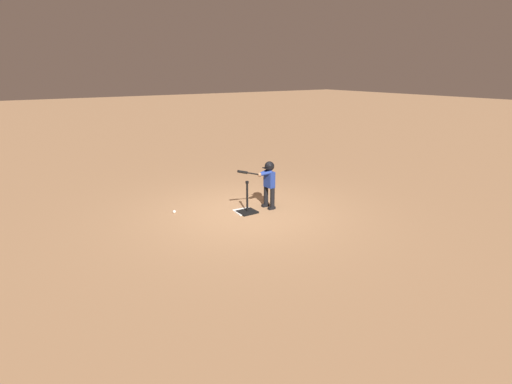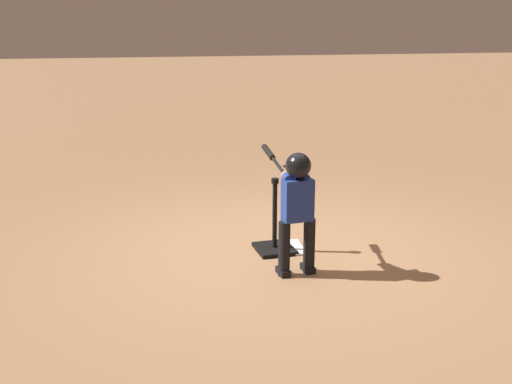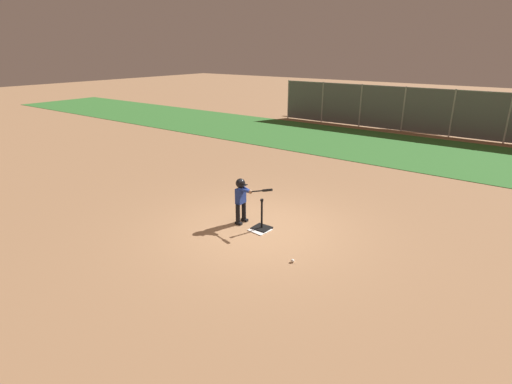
{
  "view_description": "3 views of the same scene",
  "coord_description": "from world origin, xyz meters",
  "px_view_note": "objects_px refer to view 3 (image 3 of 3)",
  "views": [
    {
      "loc": [
        4.76,
        7.52,
        3.23
      ],
      "look_at": [
        -0.08,
        0.26,
        0.55
      ],
      "focal_mm": 28.0,
      "sensor_mm": 36.0,
      "label": 1
    },
    {
      "loc": [
        -5.54,
        1.85,
        2.22
      ],
      "look_at": [
        -0.07,
        0.25,
        0.67
      ],
      "focal_mm": 42.0,
      "sensor_mm": 36.0,
      "label": 2
    },
    {
      "loc": [
        5.16,
        -7.1,
        4.14
      ],
      "look_at": [
        -0.19,
        0.07,
        0.9
      ],
      "focal_mm": 28.0,
      "sensor_mm": 36.0,
      "label": 3
    }
  ],
  "objects_px": {
    "batting_tee": "(262,224)",
    "baseball": "(293,261)",
    "bleachers_right_center": "(323,109)",
    "batter_child": "(242,195)",
    "bleachers_center": "(424,116)"
  },
  "relations": [
    {
      "from": "baseball",
      "to": "bleachers_center",
      "type": "xyz_separation_m",
      "value": [
        -1.94,
        16.6,
        0.64
      ]
    },
    {
      "from": "batter_child",
      "to": "bleachers_center",
      "type": "relative_size",
      "value": 0.37
    },
    {
      "from": "bleachers_right_center",
      "to": "baseball",
      "type": "bearing_deg",
      "value": -64.11
    },
    {
      "from": "batting_tee",
      "to": "baseball",
      "type": "bearing_deg",
      "value": -32.54
    },
    {
      "from": "batter_child",
      "to": "baseball",
      "type": "height_order",
      "value": "batter_child"
    },
    {
      "from": "batting_tee",
      "to": "batter_child",
      "type": "height_order",
      "value": "batter_child"
    },
    {
      "from": "batter_child",
      "to": "bleachers_center",
      "type": "bearing_deg",
      "value": 89.6
    },
    {
      "from": "batting_tee",
      "to": "batter_child",
      "type": "relative_size",
      "value": 0.67
    },
    {
      "from": "baseball",
      "to": "bleachers_right_center",
      "type": "xyz_separation_m",
      "value": [
        -8.29,
        17.07,
        0.41
      ]
    },
    {
      "from": "bleachers_right_center",
      "to": "batting_tee",
      "type": "bearing_deg",
      "value": -67.05
    },
    {
      "from": "batter_child",
      "to": "bleachers_right_center",
      "type": "relative_size",
      "value": 0.33
    },
    {
      "from": "baseball",
      "to": "bleachers_right_center",
      "type": "relative_size",
      "value": 0.02
    },
    {
      "from": "batting_tee",
      "to": "bleachers_center",
      "type": "xyz_separation_m",
      "value": [
        -0.49,
        15.67,
        0.56
      ]
    },
    {
      "from": "baseball",
      "to": "batting_tee",
      "type": "bearing_deg",
      "value": 147.46
    },
    {
      "from": "batting_tee",
      "to": "baseball",
      "type": "xyz_separation_m",
      "value": [
        1.45,
        -0.92,
        -0.08
      ]
    }
  ]
}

